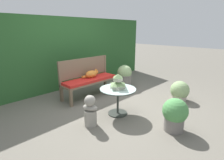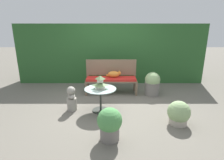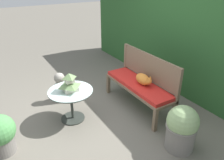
{
  "view_description": "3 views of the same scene",
  "coord_description": "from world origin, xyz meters",
  "px_view_note": "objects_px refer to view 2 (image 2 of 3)",
  "views": [
    {
      "loc": [
        -2.64,
        -2.49,
        1.68
      ],
      "look_at": [
        0.15,
        0.25,
        0.54
      ],
      "focal_mm": 28.0,
      "sensor_mm": 36.0,
      "label": 1
    },
    {
      "loc": [
        0.04,
        -4.0,
        1.83
      ],
      "look_at": [
        0.06,
        0.21,
        0.61
      ],
      "focal_mm": 28.0,
      "sensor_mm": 36.0,
      "label": 2
    },
    {
      "loc": [
        2.73,
        -1.28,
        2.24
      ],
      "look_at": [
        -0.3,
        0.55,
        0.49
      ],
      "focal_mm": 35.0,
      "sensor_mm": 36.0,
      "label": 3
    }
  ],
  "objects_px": {
    "garden_bench": "(110,80)",
    "garden_bust": "(71,99)",
    "potted_plant_hedge_corner": "(109,124)",
    "potted_plant_table_far": "(178,113)",
    "patio_table": "(100,93)",
    "cat": "(113,74)",
    "potted_plant_bench_left": "(151,84)",
    "pagoda_birdhouse": "(100,83)"
  },
  "relations": [
    {
      "from": "potted_plant_table_far",
      "to": "cat",
      "type": "bearing_deg",
      "value": 124.92
    },
    {
      "from": "cat",
      "to": "potted_plant_bench_left",
      "type": "relative_size",
      "value": 0.65
    },
    {
      "from": "patio_table",
      "to": "garden_bust",
      "type": "xyz_separation_m",
      "value": [
        -0.68,
        0.04,
        -0.16
      ]
    },
    {
      "from": "patio_table",
      "to": "potted_plant_table_far",
      "type": "bearing_deg",
      "value": -20.36
    },
    {
      "from": "patio_table",
      "to": "potted_plant_table_far",
      "type": "distance_m",
      "value": 1.7
    },
    {
      "from": "pagoda_birdhouse",
      "to": "potted_plant_table_far",
      "type": "height_order",
      "value": "pagoda_birdhouse"
    },
    {
      "from": "garden_bust",
      "to": "potted_plant_hedge_corner",
      "type": "height_order",
      "value": "potted_plant_hedge_corner"
    },
    {
      "from": "cat",
      "to": "garden_bust",
      "type": "height_order",
      "value": "cat"
    },
    {
      "from": "potted_plant_bench_left",
      "to": "potted_plant_hedge_corner",
      "type": "relative_size",
      "value": 1.16
    },
    {
      "from": "garden_bench",
      "to": "cat",
      "type": "relative_size",
      "value": 3.41
    },
    {
      "from": "garden_bench",
      "to": "potted_plant_hedge_corner",
      "type": "xyz_separation_m",
      "value": [
        -0.02,
        -2.29,
        -0.11
      ]
    },
    {
      "from": "patio_table",
      "to": "garden_bust",
      "type": "bearing_deg",
      "value": 176.61
    },
    {
      "from": "cat",
      "to": "potted_plant_bench_left",
      "type": "height_order",
      "value": "cat"
    },
    {
      "from": "potted_plant_bench_left",
      "to": "potted_plant_table_far",
      "type": "height_order",
      "value": "potted_plant_bench_left"
    },
    {
      "from": "cat",
      "to": "patio_table",
      "type": "xyz_separation_m",
      "value": [
        -0.32,
        -1.22,
        -0.14
      ]
    },
    {
      "from": "potted_plant_bench_left",
      "to": "potted_plant_table_far",
      "type": "bearing_deg",
      "value": -83.96
    },
    {
      "from": "patio_table",
      "to": "pagoda_birdhouse",
      "type": "xyz_separation_m",
      "value": [
        -0.0,
        0.0,
        0.24
      ]
    },
    {
      "from": "potted_plant_bench_left",
      "to": "garden_bench",
      "type": "bearing_deg",
      "value": 172.74
    },
    {
      "from": "garden_bust",
      "to": "potted_plant_bench_left",
      "type": "relative_size",
      "value": 0.86
    },
    {
      "from": "patio_table",
      "to": "potted_plant_table_far",
      "type": "xyz_separation_m",
      "value": [
        1.59,
        -0.59,
        -0.21
      ]
    },
    {
      "from": "potted_plant_table_far",
      "to": "pagoda_birdhouse",
      "type": "bearing_deg",
      "value": 159.64
    },
    {
      "from": "cat",
      "to": "potted_plant_hedge_corner",
      "type": "relative_size",
      "value": 0.75
    },
    {
      "from": "pagoda_birdhouse",
      "to": "potted_plant_bench_left",
      "type": "height_order",
      "value": "pagoda_birdhouse"
    },
    {
      "from": "cat",
      "to": "patio_table",
      "type": "bearing_deg",
      "value": -102.41
    },
    {
      "from": "potted_plant_hedge_corner",
      "to": "potted_plant_table_far",
      "type": "distance_m",
      "value": 1.46
    },
    {
      "from": "garden_bust",
      "to": "pagoda_birdhouse",
      "type": "bearing_deg",
      "value": 60.68
    },
    {
      "from": "garden_bench",
      "to": "garden_bust",
      "type": "relative_size",
      "value": 2.58
    },
    {
      "from": "garden_bust",
      "to": "potted_plant_bench_left",
      "type": "distance_m",
      "value": 2.32
    },
    {
      "from": "garden_bench",
      "to": "potted_plant_hedge_corner",
      "type": "distance_m",
      "value": 2.29
    },
    {
      "from": "patio_table",
      "to": "garden_bust",
      "type": "relative_size",
      "value": 1.25
    },
    {
      "from": "pagoda_birdhouse",
      "to": "potted_plant_hedge_corner",
      "type": "bearing_deg",
      "value": -78.65
    },
    {
      "from": "patio_table",
      "to": "potted_plant_bench_left",
      "type": "distance_m",
      "value": 1.75
    },
    {
      "from": "garden_bust",
      "to": "potted_plant_table_far",
      "type": "height_order",
      "value": "garden_bust"
    },
    {
      "from": "garden_bench",
      "to": "garden_bust",
      "type": "height_order",
      "value": "garden_bust"
    },
    {
      "from": "garden_bench",
      "to": "cat",
      "type": "bearing_deg",
      "value": 25.69
    },
    {
      "from": "potted_plant_bench_left",
      "to": "pagoda_birdhouse",
      "type": "bearing_deg",
      "value": -143.85
    },
    {
      "from": "cat",
      "to": "potted_plant_hedge_corner",
      "type": "distance_m",
      "value": 2.35
    },
    {
      "from": "cat",
      "to": "potted_plant_hedge_corner",
      "type": "xyz_separation_m",
      "value": [
        -0.1,
        -2.33,
        -0.27
      ]
    },
    {
      "from": "pagoda_birdhouse",
      "to": "garden_bench",
      "type": "bearing_deg",
      "value": 78.64
    },
    {
      "from": "garden_bench",
      "to": "potted_plant_hedge_corner",
      "type": "relative_size",
      "value": 2.57
    },
    {
      "from": "cat",
      "to": "pagoda_birdhouse",
      "type": "xyz_separation_m",
      "value": [
        -0.32,
        -1.22,
        0.1
      ]
    },
    {
      "from": "cat",
      "to": "potted_plant_hedge_corner",
      "type": "height_order",
      "value": "cat"
    }
  ]
}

